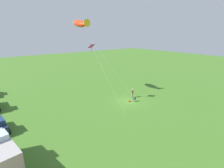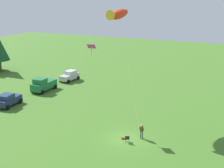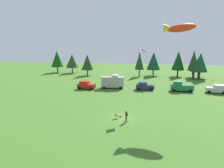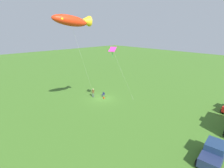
% 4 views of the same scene
% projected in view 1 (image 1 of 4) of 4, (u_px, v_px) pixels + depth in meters
% --- Properties ---
extents(ground_plane, '(160.00, 160.00, 0.00)m').
position_uv_depth(ground_plane, '(130.00, 101.00, 31.25)').
color(ground_plane, '#3F6E24').
extents(person_kite_flyer, '(0.51, 0.53, 1.74)m').
position_uv_depth(person_kite_flyer, '(133.00, 93.00, 32.60)').
color(person_kite_flyer, '#44554B').
rests_on(person_kite_flyer, ground).
extents(folding_chair, '(0.61, 0.61, 0.82)m').
position_uv_depth(folding_chair, '(135.00, 99.00, 30.90)').
color(folding_chair, '#1E2644').
rests_on(folding_chair, ground).
extents(backpack_on_grass, '(0.22, 0.32, 0.22)m').
position_uv_depth(backpack_on_grass, '(129.00, 101.00, 30.97)').
color(backpack_on_grass, '#AA320A').
rests_on(backpack_on_grass, ground).
extents(kite_large_fish, '(10.13, 7.29, 14.22)m').
position_uv_depth(kite_large_fish, '(81.00, 23.00, 30.72)').
color(kite_large_fish, red).
rests_on(kite_large_fish, ground).
extents(kite_diamond_rainbow, '(7.20, 2.06, 10.08)m').
position_uv_depth(kite_diamond_rainbow, '(92.00, 48.00, 27.17)').
color(kite_diamond_rainbow, '#D2349F').
rests_on(kite_diamond_rainbow, ground).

